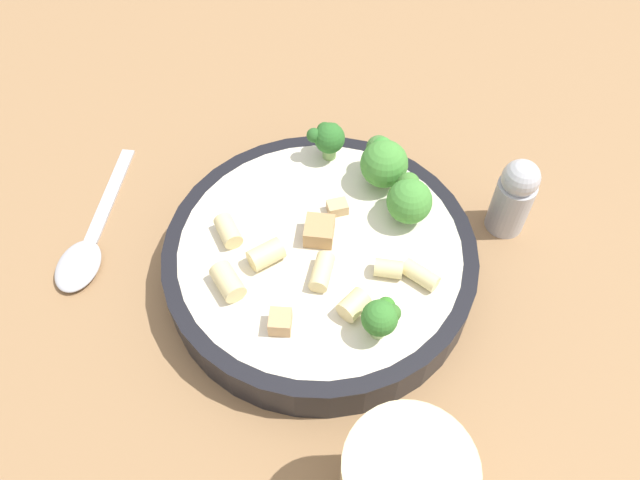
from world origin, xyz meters
TOP-DOWN VIEW (x-y plane):
  - ground_plane at (0.00, 0.00)m, footprint 2.00×2.00m
  - pasta_bowl at (0.00, 0.00)m, footprint 0.25×0.25m
  - broccoli_floret_0 at (-0.10, 0.01)m, footprint 0.03×0.03m
  - broccoli_floret_1 at (0.08, 0.04)m, footprint 0.03×0.03m
  - broccoli_floret_2 at (-0.03, 0.07)m, footprint 0.04×0.04m
  - broccoli_floret_3 at (-0.07, 0.06)m, footprint 0.05×0.04m
  - rigatoni_0 at (0.01, -0.04)m, footprint 0.03×0.03m
  - rigatoni_1 at (0.03, 0.07)m, footprint 0.03×0.03m
  - rigatoni_2 at (0.06, 0.02)m, footprint 0.03×0.03m
  - rigatoni_3 at (0.03, 0.00)m, footprint 0.03×0.02m
  - rigatoni_4 at (-0.01, -0.07)m, footprint 0.03×0.02m
  - rigatoni_5 at (0.03, 0.05)m, footprint 0.02×0.02m
  - rigatoni_6 at (0.03, -0.07)m, footprint 0.03×0.03m
  - chicken_chunk_0 at (-0.04, 0.02)m, footprint 0.02×0.02m
  - chicken_chunk_1 at (0.07, -0.03)m, footprint 0.02×0.02m
  - chicken_chunk_2 at (-0.01, 0.00)m, footprint 0.03×0.03m
  - pepper_shaker at (-0.04, 0.17)m, footprint 0.03×0.03m
  - spoon at (-0.04, -0.20)m, footprint 0.17×0.05m

SIDE VIEW (x-z plane):
  - ground_plane at x=0.00m, z-range 0.00..0.00m
  - spoon at x=-0.04m, z-range 0.00..0.01m
  - pasta_bowl at x=0.00m, z-range 0.00..0.04m
  - pepper_shaker at x=-0.04m, z-range 0.00..0.08m
  - chicken_chunk_0 at x=-0.04m, z-range 0.04..0.05m
  - rigatoni_1 at x=0.03m, z-range 0.04..0.05m
  - rigatoni_5 at x=0.03m, z-range 0.04..0.05m
  - chicken_chunk_1 at x=0.07m, z-range 0.04..0.05m
  - rigatoni_3 at x=0.03m, z-range 0.04..0.05m
  - rigatoni_4 at x=-0.01m, z-range 0.04..0.05m
  - chicken_chunk_2 at x=-0.01m, z-range 0.04..0.05m
  - rigatoni_2 at x=0.06m, z-range 0.04..0.05m
  - rigatoni_6 at x=0.03m, z-range 0.04..0.06m
  - rigatoni_0 at x=0.01m, z-range 0.04..0.06m
  - broccoli_floret_1 at x=0.08m, z-range 0.04..0.08m
  - broccoli_floret_0 at x=-0.10m, z-range 0.04..0.08m
  - broccoli_floret_2 at x=-0.03m, z-range 0.04..0.08m
  - broccoli_floret_3 at x=-0.07m, z-range 0.04..0.08m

